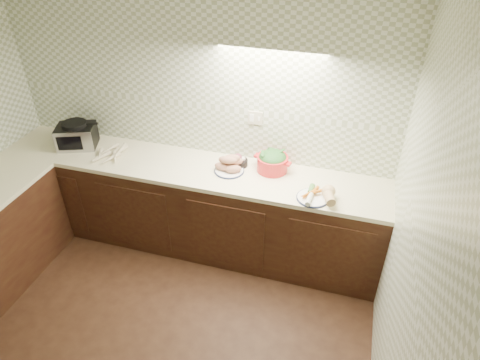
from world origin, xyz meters
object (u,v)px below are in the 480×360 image
(toaster_oven, at_px, (77,135))
(parsnip_pile, at_px, (112,154))
(sweet_potato_plate, at_px, (230,165))
(onion_bowl, at_px, (239,161))
(veg_plate, at_px, (320,194))
(dutch_oven, at_px, (272,161))

(toaster_oven, bearing_deg, parsnip_pile, -32.08)
(parsnip_pile, bearing_deg, sweet_potato_plate, 3.73)
(parsnip_pile, relative_size, onion_bowl, 2.11)
(veg_plate, bearing_deg, onion_bowl, 158.96)
(parsnip_pile, bearing_deg, dutch_oven, 7.34)
(toaster_oven, relative_size, dutch_oven, 1.23)
(dutch_oven, bearing_deg, sweet_potato_plate, -149.84)
(sweet_potato_plate, xyz_separation_m, veg_plate, (0.82, -0.18, -0.02))
(parsnip_pile, bearing_deg, toaster_oven, 168.73)
(sweet_potato_plate, relative_size, onion_bowl, 1.76)
(sweet_potato_plate, xyz_separation_m, dutch_oven, (0.36, 0.12, 0.03))
(parsnip_pile, bearing_deg, veg_plate, -3.18)
(parsnip_pile, distance_m, veg_plate, 1.95)
(veg_plate, bearing_deg, sweet_potato_plate, 167.49)
(toaster_oven, height_order, sweet_potato_plate, toaster_oven)
(parsnip_pile, distance_m, dutch_oven, 1.50)
(veg_plate, bearing_deg, dutch_oven, 146.98)
(sweet_potato_plate, distance_m, veg_plate, 0.84)
(toaster_oven, relative_size, sweet_potato_plate, 1.59)
(parsnip_pile, height_order, dutch_oven, dutch_oven)
(sweet_potato_plate, bearing_deg, toaster_oven, 179.67)
(toaster_oven, distance_m, dutch_oven, 1.91)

